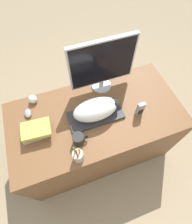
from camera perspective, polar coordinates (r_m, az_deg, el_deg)
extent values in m
plane|color=#998466|center=(1.92, 3.70, -20.08)|extent=(12.00, 12.00, 0.00)
cube|color=brown|center=(1.68, -0.06, -6.76)|extent=(1.38, 0.70, 0.70)
cube|color=#2D2D33|center=(1.35, -0.13, -1.08)|extent=(0.42, 0.19, 0.02)
ellipsoid|color=white|center=(1.28, -0.14, 0.88)|extent=(0.34, 0.18, 0.15)
sphere|color=#262626|center=(1.31, 5.75, 2.49)|extent=(0.09, 0.09, 0.09)
cone|color=#262626|center=(1.27, 6.33, 2.76)|extent=(0.03, 0.03, 0.04)
cone|color=#262626|center=(1.29, 5.52, 4.40)|extent=(0.03, 0.03, 0.04)
cylinder|color=#B7B7BC|center=(1.52, 1.75, 8.61)|extent=(0.17, 0.17, 0.02)
cylinder|color=#B7B7BC|center=(1.49, 1.79, 9.63)|extent=(0.04, 0.04, 0.07)
cube|color=#B7B7BC|center=(1.33, 2.05, 15.73)|extent=(0.51, 0.03, 0.39)
cube|color=black|center=(1.33, 2.20, 15.48)|extent=(0.49, 0.01, 0.37)
ellipsoid|color=gray|center=(1.45, -21.35, -0.41)|extent=(0.05, 0.08, 0.03)
cylinder|color=black|center=(1.23, -5.76, -8.83)|extent=(0.08, 0.08, 0.09)
torus|color=black|center=(1.24, -3.96, -8.27)|extent=(0.06, 0.01, 0.06)
cylinder|color=#B2A893|center=(1.19, -5.83, -14.12)|extent=(0.07, 0.07, 0.10)
cylinder|color=orange|center=(1.14, -5.37, -12.86)|extent=(0.01, 0.01, 0.13)
cylinder|color=#338C38|center=(1.13, -6.90, -12.81)|extent=(0.01, 0.01, 0.15)
cylinder|color=#B21E1E|center=(1.11, -6.13, -13.77)|extent=(0.01, 0.01, 0.18)
sphere|color=silver|center=(1.49, -19.94, 3.93)|extent=(0.07, 0.07, 0.07)
cube|color=#99999E|center=(1.36, 14.25, 0.95)|extent=(0.06, 0.03, 0.14)
cube|color=black|center=(1.37, 14.34, 0.02)|extent=(0.04, 0.00, 0.06)
cube|color=#C6B284|center=(1.35, -18.98, -6.57)|extent=(0.20, 0.12, 0.03)
cube|color=black|center=(1.33, -19.01, -5.92)|extent=(0.16, 0.12, 0.03)
cube|color=#CCC14C|center=(1.30, -19.00, -5.34)|extent=(0.21, 0.16, 0.03)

